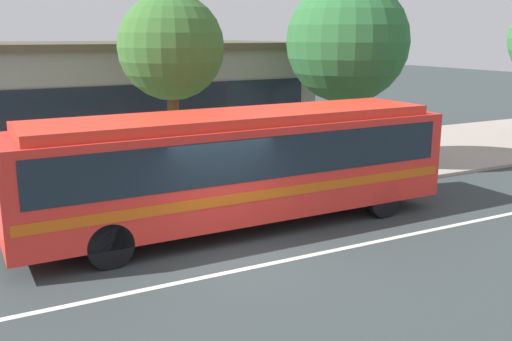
# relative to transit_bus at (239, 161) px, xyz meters

# --- Properties ---
(ground_plane) EXTENTS (120.00, 120.00, 0.00)m
(ground_plane) POSITION_rel_transit_bus_xyz_m (-1.03, -1.75, -1.71)
(ground_plane) COLOR #333B3C
(sidewalk_slab) EXTENTS (60.00, 8.00, 0.12)m
(sidewalk_slab) POSITION_rel_transit_bus_xyz_m (-1.03, 5.35, -1.65)
(sidewalk_slab) COLOR #A19288
(sidewalk_slab) RESTS_ON ground_plane
(lane_stripe_center) EXTENTS (56.00, 0.16, 0.01)m
(lane_stripe_center) POSITION_rel_transit_bus_xyz_m (-1.03, -2.55, -1.70)
(lane_stripe_center) COLOR silver
(lane_stripe_center) RESTS_ON ground_plane
(transit_bus) EXTENTS (11.22, 2.64, 2.94)m
(transit_bus) POSITION_rel_transit_bus_xyz_m (0.00, 0.00, 0.00)
(transit_bus) COLOR red
(transit_bus) RESTS_ON ground_plane
(pedestrian_waiting_near_sign) EXTENTS (0.48, 0.48, 1.71)m
(pedestrian_waiting_near_sign) POSITION_rel_transit_bus_xyz_m (5.91, 2.09, -0.59)
(pedestrian_waiting_near_sign) COLOR #303E41
(pedestrian_waiting_near_sign) RESTS_ON sidewalk_slab
(pedestrian_walking_along_curb) EXTENTS (0.44, 0.44, 1.71)m
(pedestrian_walking_along_curb) POSITION_rel_transit_bus_xyz_m (-2.17, 3.52, -0.59)
(pedestrian_walking_along_curb) COLOR #182D47
(pedestrian_walking_along_curb) RESTS_ON sidewalk_slab
(pedestrian_standing_by_tree) EXTENTS (0.46, 0.46, 1.61)m
(pedestrian_standing_by_tree) POSITION_rel_transit_bus_xyz_m (5.63, 2.04, -0.65)
(pedestrian_standing_by_tree) COLOR #2E3B38
(pedestrian_standing_by_tree) RESTS_ON sidewalk_slab
(bus_stop_sign) EXTENTS (0.13, 0.44, 2.41)m
(bus_stop_sign) POSITION_rel_transit_bus_xyz_m (3.23, 2.07, -0.04)
(bus_stop_sign) COLOR gray
(bus_stop_sign) RESTS_ON sidewalk_slab
(street_tree_near_stop) EXTENTS (3.15, 3.15, 5.90)m
(street_tree_near_stop) POSITION_rel_transit_bus_xyz_m (-0.28, 3.91, 2.70)
(street_tree_near_stop) COLOR brown
(street_tree_near_stop) RESTS_ON sidewalk_slab
(street_tree_mid_block) EXTENTS (4.32, 4.32, 6.59)m
(street_tree_mid_block) POSITION_rel_transit_bus_xyz_m (6.36, 4.20, 2.84)
(street_tree_mid_block) COLOR brown
(street_tree_mid_block) RESTS_ON sidewalk_slab
(station_building) EXTENTS (18.28, 8.79, 4.49)m
(station_building) POSITION_rel_transit_bus_xyz_m (-1.97, 11.24, 0.55)
(station_building) COLOR gray
(station_building) RESTS_ON ground_plane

